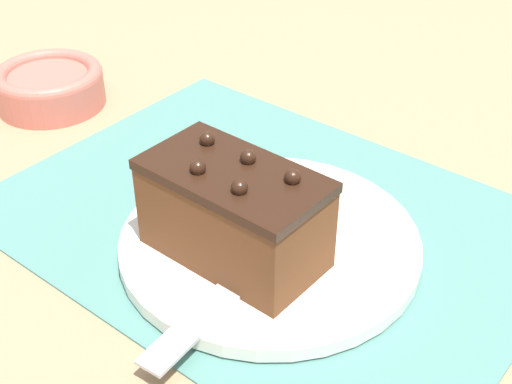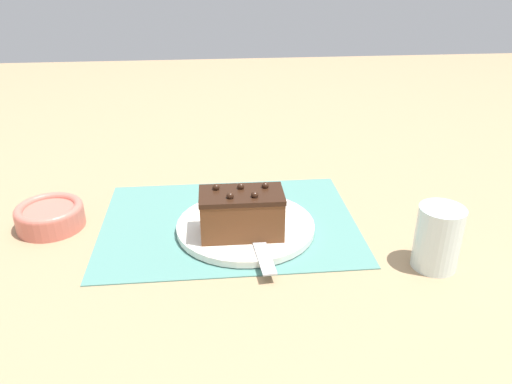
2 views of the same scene
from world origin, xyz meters
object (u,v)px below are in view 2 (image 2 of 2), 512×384
(small_bowl, at_px, (50,215))
(drinking_glass, at_px, (438,238))
(cake_plate, at_px, (246,226))
(chocolate_cake, at_px, (242,213))
(serving_knife, at_px, (253,224))

(small_bowl, bearing_deg, drinking_glass, -16.38)
(cake_plate, xyz_separation_m, small_bowl, (-0.35, 0.05, 0.01))
(chocolate_cake, distance_m, small_bowl, 0.35)
(chocolate_cake, bearing_deg, serving_knife, 45.28)
(chocolate_cake, relative_size, serving_knife, 0.63)
(cake_plate, distance_m, serving_knife, 0.02)
(serving_knife, bearing_deg, drinking_glass, 151.18)
(chocolate_cake, distance_m, serving_knife, 0.05)
(chocolate_cake, distance_m, drinking_glass, 0.31)
(chocolate_cake, bearing_deg, small_bowl, 166.11)
(cake_plate, bearing_deg, chocolate_cake, -105.10)
(cake_plate, xyz_separation_m, serving_knife, (0.01, -0.01, 0.01))
(cake_plate, relative_size, serving_knife, 1.10)
(chocolate_cake, relative_size, small_bowl, 1.19)
(serving_knife, bearing_deg, cake_plate, -47.38)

